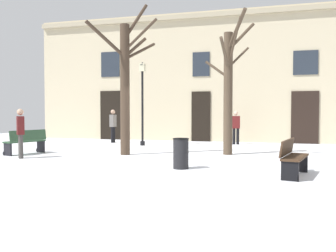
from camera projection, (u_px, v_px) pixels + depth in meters
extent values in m
plane|color=white|center=(155.00, 160.00, 12.23)|extent=(30.33, 30.33, 0.00)
cube|color=beige|center=(201.00, 77.00, 19.80)|extent=(18.96, 0.40, 6.85)
cube|color=tan|center=(200.00, 16.00, 19.44)|extent=(18.96, 0.30, 0.24)
cube|color=black|center=(111.00, 115.00, 21.09)|extent=(1.24, 0.08, 2.75)
cube|color=#262D38|center=(110.00, 64.00, 20.97)|extent=(1.11, 0.06, 1.40)
cube|color=black|center=(201.00, 116.00, 19.66)|extent=(1.01, 0.08, 2.64)
cube|color=#262D38|center=(201.00, 64.00, 19.55)|extent=(0.91, 0.06, 1.27)
cube|color=black|center=(305.00, 117.00, 18.24)|extent=(1.29, 0.08, 2.58)
cube|color=#262D38|center=(306.00, 63.00, 18.14)|extent=(1.16, 0.06, 1.18)
cylinder|color=#423326|center=(125.00, 90.00, 13.52)|extent=(0.34, 0.34, 4.74)
cylinder|color=#423326|center=(135.00, 48.00, 13.52)|extent=(0.80, 0.46, 0.77)
cylinder|color=#423326|center=(140.00, 35.00, 13.26)|extent=(1.29, 0.13, 1.12)
cylinder|color=#423326|center=(136.00, 22.00, 13.58)|extent=(0.80, 0.67, 1.35)
cylinder|color=#423326|center=(106.00, 40.00, 13.05)|extent=(1.10, 1.25, 1.20)
cylinder|color=#423326|center=(140.00, 51.00, 13.75)|extent=(0.96, 0.95, 0.74)
cylinder|color=#4C3D2D|center=(228.00, 94.00, 13.59)|extent=(0.33, 0.33, 4.46)
cylinder|color=#4C3D2D|center=(234.00, 42.00, 13.04)|extent=(0.62, 0.97, 1.62)
cylinder|color=#4C3D2D|center=(225.00, 54.00, 12.86)|extent=(0.18, 1.50, 0.94)
cylinder|color=#4C3D2D|center=(217.00, 70.00, 13.72)|extent=(0.91, 0.21, 0.69)
cylinder|color=#4C3D2D|center=(236.00, 30.00, 12.92)|extent=(0.83, 1.18, 1.26)
cylinder|color=#4C3D2D|center=(241.00, 37.00, 13.52)|extent=(0.98, 0.40, 1.04)
cylinder|color=#4C3D2D|center=(238.00, 58.00, 13.82)|extent=(0.75, 0.87, 0.88)
cylinder|color=black|center=(142.00, 109.00, 17.26)|extent=(0.10, 0.10, 3.44)
cylinder|color=black|center=(143.00, 143.00, 17.32)|extent=(0.22, 0.22, 0.20)
cube|color=beige|center=(142.00, 68.00, 17.18)|extent=(0.24, 0.24, 0.36)
cone|color=black|center=(142.00, 64.00, 17.18)|extent=(0.30, 0.30, 0.14)
cylinder|color=black|center=(181.00, 154.00, 10.27)|extent=(0.43, 0.43, 0.81)
torus|color=black|center=(181.00, 139.00, 10.25)|extent=(0.45, 0.45, 0.04)
cube|color=#3D2819|center=(295.00, 157.00, 9.08)|extent=(0.75, 1.61, 0.05)
cube|color=#3D2819|center=(287.00, 147.00, 9.16)|extent=(0.42, 1.54, 0.39)
cube|color=black|center=(290.00, 171.00, 8.45)|extent=(0.39, 0.14, 0.47)
torus|color=black|center=(297.00, 178.00, 8.38)|extent=(0.06, 0.17, 0.17)
cube|color=black|center=(300.00, 163.00, 9.72)|extent=(0.39, 0.14, 0.47)
torus|color=black|center=(306.00, 169.00, 9.65)|extent=(0.06, 0.17, 0.17)
cube|color=#2D4C33|center=(25.00, 141.00, 13.82)|extent=(0.94, 1.58, 0.05)
cube|color=#2D4C33|center=(28.00, 135.00, 13.69)|extent=(0.58, 1.46, 0.39)
cube|color=black|center=(41.00, 146.00, 14.40)|extent=(0.42, 0.20, 0.47)
torus|color=black|center=(38.00, 150.00, 14.52)|extent=(0.08, 0.17, 0.17)
cube|color=black|center=(8.00, 149.00, 13.26)|extent=(0.42, 0.20, 0.47)
torus|color=black|center=(5.00, 153.00, 13.38)|extent=(0.08, 0.17, 0.17)
cylinder|color=black|center=(238.00, 136.00, 17.87)|extent=(0.14, 0.14, 0.77)
cylinder|color=black|center=(234.00, 136.00, 17.91)|extent=(0.14, 0.14, 0.77)
cube|color=#591919|center=(236.00, 122.00, 17.86)|extent=(0.39, 0.24, 0.60)
sphere|color=beige|center=(236.00, 113.00, 17.84)|extent=(0.21, 0.21, 0.21)
cylinder|color=black|center=(112.00, 135.00, 18.82)|extent=(0.14, 0.14, 0.80)
cylinder|color=black|center=(114.00, 135.00, 18.99)|extent=(0.14, 0.14, 0.80)
cube|color=slate|center=(113.00, 121.00, 18.87)|extent=(0.22, 0.38, 0.62)
sphere|color=tan|center=(113.00, 112.00, 18.86)|extent=(0.22, 0.22, 0.22)
cylinder|color=#403D3A|center=(20.00, 146.00, 12.64)|extent=(0.14, 0.14, 0.80)
cylinder|color=#403D3A|center=(21.00, 147.00, 12.48)|extent=(0.14, 0.14, 0.80)
cube|color=#591919|center=(20.00, 125.00, 12.53)|extent=(0.42, 0.43, 0.62)
sphere|color=tan|center=(20.00, 112.00, 12.52)|extent=(0.22, 0.22, 0.22)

